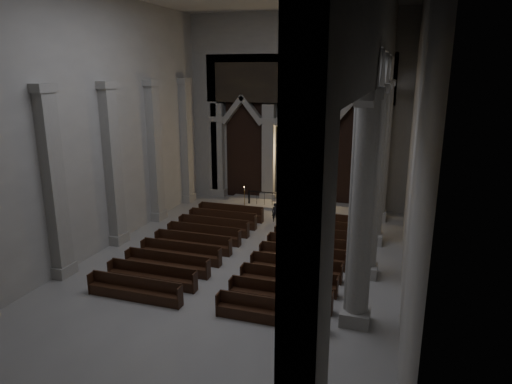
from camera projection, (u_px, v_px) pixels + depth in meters
room at (230, 94)px, 17.86m from camera, size 24.00×24.10×12.00m
sanctuary_wall at (296, 101)px, 28.71m from camera, size 14.00×0.77×12.00m
right_arcade at (377, 89)px, 17.38m from camera, size 1.00×24.00×12.00m
left_pilasters at (136, 160)px, 24.05m from camera, size 0.60×13.00×8.03m
sanctuary_step at (291, 205)px, 29.55m from camera, size 8.50×2.60×0.15m
altar at (291, 194)px, 30.04m from camera, size 1.75×0.70×0.89m
altar_rail at (288, 199)px, 28.67m from camera, size 5.28×0.09×1.04m
candle_stand_left at (244, 202)px, 28.94m from camera, size 0.24×0.24×1.41m
candle_stand_right at (332, 207)px, 27.83m from camera, size 0.25×0.25×1.50m
pews at (246, 252)px, 21.32m from camera, size 9.34×10.63×0.88m
worshipper at (275, 212)px, 26.36m from camera, size 0.46×0.37×1.10m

